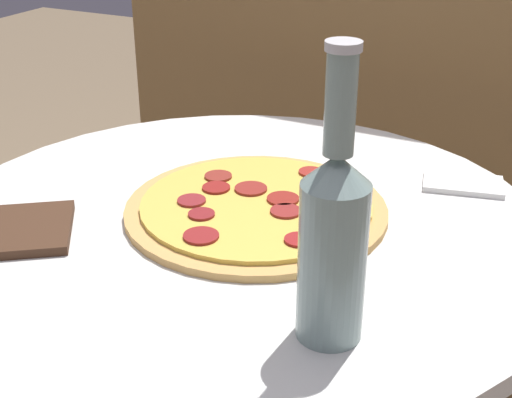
% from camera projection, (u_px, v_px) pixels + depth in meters
% --- Properties ---
extents(table, '(0.80, 0.80, 0.77)m').
position_uv_depth(table, '(239.00, 364.00, 1.02)').
color(table, silver).
rests_on(table, ground_plane).
extents(fence_panel, '(1.33, 0.04, 1.58)m').
position_uv_depth(fence_panel, '(400.00, 64.00, 1.50)').
color(fence_panel, olive).
rests_on(fence_panel, ground_plane).
extents(pizza, '(0.34, 0.34, 0.02)m').
position_uv_depth(pizza, '(256.00, 207.00, 0.93)').
color(pizza, tan).
rests_on(pizza, table).
extents(beer_bottle, '(0.06, 0.06, 0.29)m').
position_uv_depth(beer_bottle, '(333.00, 237.00, 0.65)').
color(beer_bottle, gray).
rests_on(beer_bottle, table).
extents(napkin, '(0.12, 0.09, 0.01)m').
position_uv_depth(napkin, '(463.00, 184.00, 1.00)').
color(napkin, white).
rests_on(napkin, table).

